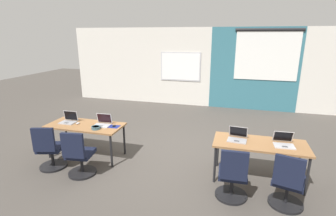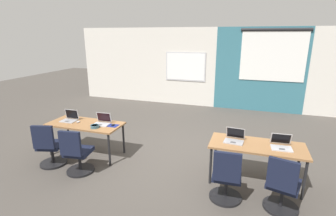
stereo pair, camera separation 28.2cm
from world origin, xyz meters
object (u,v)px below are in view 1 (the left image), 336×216
Objects in this scene: laptop_near_left_end at (69,120)px; mouse_near_left_end at (78,123)px; desk_near_left at (85,127)px; chair_near_left_end at (50,151)px; laptop_near_right_inner at (237,137)px; snack_bowl at (96,127)px; laptop_near_right_end at (284,142)px; laptop_near_left_inner at (103,123)px; mouse_near_left_inner at (114,126)px; chair_near_left_inner at (79,157)px; chair_near_right_inner at (232,178)px; chair_near_right_end at (288,185)px; desk_near_right at (260,146)px.

mouse_near_left_end is (0.25, -0.05, -0.03)m from laptop_near_left_end.
chair_near_left_end reaches higher than desk_near_left.
mouse_near_left_end is at bearing -122.79° from chair_near_left_end.
mouse_near_left_end is at bearing -173.87° from laptop_near_right_inner.
laptop_near_right_end is at bearing 2.95° from snack_bowl.
desk_near_left is 15.57× the size of mouse_near_left_end.
laptop_near_left_inner is 0.27m from mouse_near_left_inner.
mouse_near_left_inner is 2.46m from laptop_near_right_inner.
chair_near_right_inner is at bearing 172.77° from chair_near_left_inner.
chair_near_right_end is at bearing -11.15° from laptop_near_left_end.
laptop_near_left_end is at bearing -14.96° from chair_near_right_inner.
laptop_near_right_end is 1.96× the size of snack_bowl.
chair_near_left_end reaches higher than snack_bowl.
laptop_near_right_end is 0.38× the size of chair_near_right_end.
mouse_near_left_end is (-3.67, -0.01, 0.08)m from desk_near_right.
laptop_near_right_inner is at bearing -4.50° from laptop_near_left_inner.
laptop_near_right_inner is at bearing 175.66° from chair_near_left_end.
laptop_near_left_inner is 0.80m from laptop_near_left_end.
desk_near_left is 0.44m from laptop_near_left_end.
laptop_near_left_end is at bearing 175.31° from desk_near_left.
snack_bowl is at bearing -101.06° from chair_near_left_inner.
desk_near_left is 3.50m from desk_near_right.
chair_near_right_inner is at bearing -17.65° from mouse_near_left_inner.
desk_near_right is at bearing -46.42° from chair_near_right_end.
snack_bowl reaches higher than mouse_near_left_end.
laptop_near_left_inner is 2.84m from chair_near_right_inner.
laptop_near_right_inner reaches higher than mouse_near_left_end.
laptop_near_left_inner is 0.92m from chair_near_left_inner.
laptop_near_left_end is at bearing -179.15° from mouse_near_left_inner.
laptop_near_left_inner reaches higher than laptop_near_right_end.
laptop_near_right_inner is (2.73, -0.04, -0.00)m from laptop_near_left_inner.
laptop_near_right_end is at bearing -4.70° from laptop_near_left_inner.
laptop_near_left_inner reaches higher than chair_near_right_end.
mouse_near_left_end is (-0.81, -0.06, -0.00)m from mouse_near_left_inner.
chair_near_right_end is 4.38m from laptop_near_left_end.
laptop_near_left_inner is 0.38× the size of chair_near_right_inner.
laptop_near_left_end reaches higher than snack_bowl.
chair_near_left_end is 5.18× the size of snack_bowl.
chair_near_left_inner is 0.97m from mouse_near_left_end.
chair_near_left_end is at bearing 15.23° from chair_near_right_end.
chair_near_right_inner is at bearing -13.55° from laptop_near_left_end.
laptop_near_left_inner is 0.38× the size of chair_near_left_end.
desk_near_left is 1.74× the size of chair_near_right_inner.
laptop_near_right_inner reaches higher than desk_near_left.
chair_near_left_inner is at bearing -166.56° from desk_near_right.
laptop_near_left_end is 3.27× the size of mouse_near_left_end.
chair_near_right_end is (3.88, -0.71, -0.28)m from desk_near_left.
chair_near_left_end is at bearing -138.56° from laptop_near_left_inner.
desk_near_left is 0.40m from laptop_near_left_inner.
desk_near_right is at bearing 0.17° from mouse_near_left_end.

